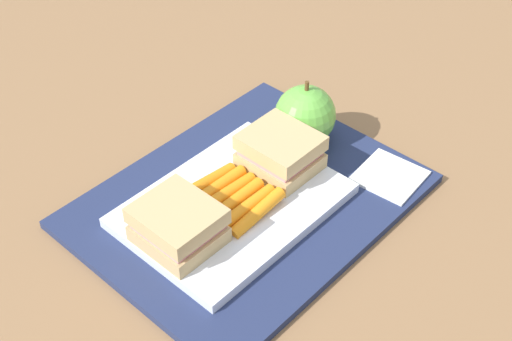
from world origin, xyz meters
TOP-DOWN VIEW (x-y plane):
  - ground_plane at (0.00, 0.00)m, footprint 2.40×2.40m
  - lunchbag_mat at (0.00, 0.00)m, footprint 0.36×0.28m
  - food_tray at (-0.03, 0.00)m, footprint 0.23×0.17m
  - sandwich_half_left at (-0.10, 0.00)m, footprint 0.07×0.08m
  - sandwich_half_right at (0.05, 0.00)m, footprint 0.07×0.08m
  - carrot_sticks_bundle at (-0.03, -0.00)m, footprint 0.08×0.09m
  - apple at (0.12, 0.02)m, footprint 0.07×0.07m
  - paper_napkin at (0.14, -0.10)m, footprint 0.08×0.08m

SIDE VIEW (x-z plane):
  - ground_plane at x=0.00m, z-range 0.00..0.00m
  - lunchbag_mat at x=0.00m, z-range 0.00..0.01m
  - paper_napkin at x=0.14m, z-range 0.01..0.01m
  - food_tray at x=-0.03m, z-range 0.01..0.02m
  - carrot_sticks_bundle at x=-0.03m, z-range 0.02..0.04m
  - sandwich_half_left at x=-0.10m, z-range 0.02..0.07m
  - sandwich_half_right at x=0.05m, z-range 0.02..0.07m
  - apple at x=0.12m, z-range 0.00..0.09m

